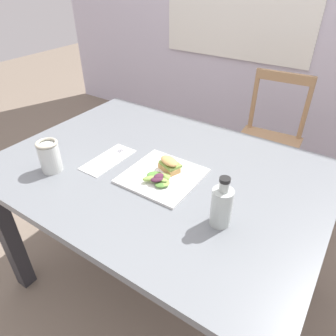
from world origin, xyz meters
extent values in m
plane|color=#7A6B5B|center=(0.00, 0.00, 0.00)|extent=(9.35, 9.35, 0.00)
cube|color=slate|center=(0.09, 0.13, 0.72)|extent=(1.34, 0.97, 0.03)
cube|color=#2D2D33|center=(-0.51, -0.29, 0.35)|extent=(0.07, 0.07, 0.71)
cube|color=#2D2D33|center=(-0.51, 0.54, 0.35)|extent=(0.07, 0.07, 0.71)
cube|color=#2D2D33|center=(0.69, 0.54, 0.35)|extent=(0.07, 0.07, 0.71)
cylinder|color=tan|center=(0.11, 0.92, 0.21)|extent=(0.03, 0.03, 0.43)
cylinder|color=tan|center=(0.45, 0.94, 0.21)|extent=(0.03, 0.03, 0.43)
cylinder|color=tan|center=(0.08, 1.26, 0.21)|extent=(0.03, 0.03, 0.43)
cylinder|color=tan|center=(0.42, 1.28, 0.21)|extent=(0.03, 0.03, 0.43)
cube|color=tan|center=(0.26, 1.10, 0.44)|extent=(0.43, 0.43, 0.02)
cylinder|color=tan|center=(0.08, 1.27, 0.66)|extent=(0.03, 0.03, 0.42)
cylinder|color=tan|center=(0.42, 1.29, 0.66)|extent=(0.03, 0.03, 0.42)
cube|color=tan|center=(0.25, 1.28, 0.84)|extent=(0.36, 0.05, 0.06)
cube|color=white|center=(0.14, 0.08, 0.74)|extent=(0.28, 0.28, 0.01)
cube|color=tan|center=(0.14, 0.12, 0.76)|extent=(0.10, 0.08, 0.02)
cube|color=#84A84C|center=(0.15, 0.13, 0.78)|extent=(0.10, 0.08, 0.01)
ellipsoid|color=tan|center=(0.14, 0.12, 0.79)|extent=(0.10, 0.08, 0.02)
ellipsoid|color=#84A84C|center=(0.15, 0.06, 0.76)|extent=(0.05, 0.04, 0.02)
ellipsoid|color=#84A84C|center=(0.16, 0.03, 0.77)|extent=(0.06, 0.03, 0.01)
ellipsoid|color=#84A84C|center=(0.13, 0.02, 0.77)|extent=(0.06, 0.06, 0.02)
ellipsoid|color=#4C2338|center=(0.16, 0.02, 0.77)|extent=(0.06, 0.06, 0.01)
ellipsoid|color=#518438|center=(0.12, 0.06, 0.76)|extent=(0.07, 0.07, 0.01)
ellipsoid|color=#84A84C|center=(0.18, 0.03, 0.76)|extent=(0.07, 0.07, 0.01)
ellipsoid|color=#84A84C|center=(0.17, 0.07, 0.76)|extent=(0.04, 0.05, 0.01)
ellipsoid|color=#518438|center=(0.18, 0.02, 0.76)|extent=(0.06, 0.07, 0.01)
ellipsoid|color=#4C2338|center=(0.15, 0.04, 0.78)|extent=(0.04, 0.05, 0.01)
cube|color=white|center=(-0.12, 0.05, 0.74)|extent=(0.11, 0.25, 0.00)
cube|color=silver|center=(-0.12, 0.03, 0.75)|extent=(0.01, 0.14, 0.00)
cube|color=silver|center=(-0.12, 0.12, 0.75)|extent=(0.03, 0.05, 0.00)
cube|color=#38383D|center=(-0.12, 0.13, 0.75)|extent=(0.00, 0.03, 0.00)
cube|color=#38383D|center=(-0.12, 0.13, 0.75)|extent=(0.00, 0.03, 0.00)
cube|color=#38383D|center=(-0.13, 0.13, 0.75)|extent=(0.00, 0.03, 0.00)
cylinder|color=black|center=(0.44, -0.02, 0.79)|extent=(0.06, 0.06, 0.09)
cylinder|color=#B2BCB7|center=(0.44, -0.02, 0.81)|extent=(0.07, 0.07, 0.13)
cylinder|color=#B2BCB7|center=(0.44, -0.02, 0.89)|extent=(0.03, 0.03, 0.04)
cylinder|color=black|center=(0.44, -0.02, 0.91)|extent=(0.03, 0.03, 0.01)
cylinder|color=gold|center=(-0.26, -0.13, 0.79)|extent=(0.08, 0.08, 0.09)
cylinder|color=silver|center=(-0.26, -0.13, 0.80)|extent=(0.08, 0.08, 0.12)
torus|color=#B7B29E|center=(-0.26, -0.13, 0.86)|extent=(0.09, 0.09, 0.01)
camera|label=1|loc=(0.71, -0.73, 1.45)|focal=32.83mm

